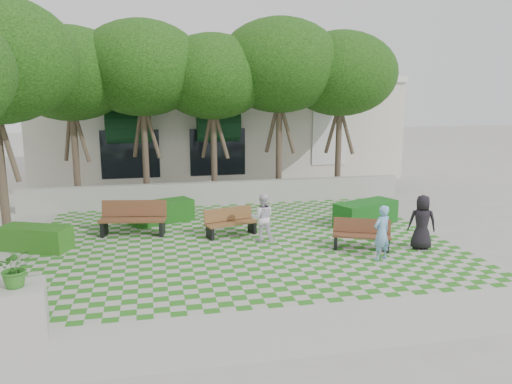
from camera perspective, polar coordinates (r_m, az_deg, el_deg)
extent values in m
plane|color=gray|center=(14.01, -0.73, -6.90)|extent=(90.00, 90.00, 0.00)
plane|color=#2B721E|center=(14.94, -1.48, -5.70)|extent=(12.00, 12.00, 0.00)
cube|color=#9E9B93|center=(9.78, 4.86, -15.36)|extent=(16.00, 2.00, 0.01)
cube|color=#9E9B93|center=(19.81, -4.24, -0.11)|extent=(15.00, 0.36, 0.90)
cube|color=#57301D|center=(14.45, 11.97, -4.91)|extent=(1.67, 1.09, 0.05)
cube|color=#57301D|center=(14.61, 12.01, -3.75)|extent=(1.52, 0.74, 0.40)
cube|color=black|center=(14.51, 9.10, -5.58)|extent=(0.26, 0.45, 0.39)
cube|color=black|center=(14.54, 14.77, -5.79)|extent=(0.26, 0.45, 0.39)
cube|color=brown|center=(15.45, -2.82, -3.58)|extent=(1.70, 0.94, 0.05)
cube|color=brown|center=(15.60, -3.21, -2.52)|extent=(1.59, 0.57, 0.41)
cube|color=black|center=(15.22, -5.27, -4.66)|extent=(0.22, 0.46, 0.40)
cube|color=black|center=(15.82, -0.45, -3.99)|extent=(0.22, 0.46, 0.40)
cube|color=#58331E|center=(15.92, -13.91, -3.09)|extent=(2.09, 0.96, 0.07)
cube|color=#58331E|center=(16.13, -13.74, -1.80)|extent=(2.01, 0.50, 0.51)
cube|color=black|center=(16.20, -16.97, -3.96)|extent=(0.21, 0.57, 0.49)
cube|color=black|center=(15.83, -10.68, -4.01)|extent=(0.21, 0.57, 0.49)
cube|color=#144B18|center=(17.16, 12.44, -2.38)|extent=(2.39, 1.67, 0.78)
cube|color=#164C14|center=(17.34, -10.71, -2.24)|extent=(2.25, 1.58, 0.73)
cube|color=#205316|center=(15.44, -23.89, -4.85)|extent=(2.10, 1.49, 0.68)
cube|color=#9E9B93|center=(10.36, -25.40, -12.12)|extent=(1.06, 1.06, 0.93)
imported|color=#327424|center=(10.07, -25.81, -7.78)|extent=(0.73, 0.66, 0.72)
imported|color=#75A5D6|center=(13.60, 14.17, -4.55)|extent=(0.63, 0.53, 1.49)
imported|color=black|center=(14.86, 18.44, -3.29)|extent=(0.89, 0.74, 1.56)
imported|color=white|center=(14.85, 0.74, -2.93)|extent=(0.79, 0.67, 1.45)
cylinder|color=#47382B|center=(21.01, -19.90, 3.68)|extent=(0.26, 0.26, 3.64)
ellipsoid|color=#1E4C11|center=(20.86, -20.52, 12.56)|extent=(4.80, 4.80, 3.60)
cylinder|color=#47382B|center=(20.79, -12.52, 4.25)|extent=(0.26, 0.26, 3.81)
ellipsoid|color=#1E4C11|center=(20.66, -12.94, 13.65)|extent=(5.00, 5.00, 3.75)
cylinder|color=#47382B|center=(20.97, -4.82, 4.23)|extent=(0.26, 0.26, 3.58)
ellipsoid|color=#1E4C11|center=(20.81, -4.97, 13.01)|extent=(4.60, 4.60, 3.45)
cylinder|color=#47382B|center=(21.47, 2.63, 4.88)|extent=(0.26, 0.26, 3.92)
ellipsoid|color=#1E4C11|center=(21.36, 2.72, 14.25)|extent=(5.20, 5.20, 3.90)
cylinder|color=#47382B|center=(22.32, 9.38, 4.70)|extent=(0.26, 0.26, 3.70)
ellipsoid|color=#1E4C11|center=(22.18, 9.66, 13.20)|extent=(4.80, 4.80, 3.60)
cylinder|color=#47382B|center=(16.82, -27.05, 1.62)|extent=(0.26, 0.26, 3.81)
cube|color=beige|center=(27.54, -4.52, 7.44)|extent=(18.00, 8.00, 5.00)
cube|color=white|center=(23.52, -3.30, 12.87)|extent=(18.00, 0.30, 0.30)
cube|color=black|center=(24.86, 8.32, 6.23)|extent=(1.40, 0.10, 2.40)
cylinder|color=#0D3217|center=(23.28, -14.34, 7.62)|extent=(3.00, 1.80, 1.80)
cube|color=black|center=(23.41, -14.17, 4.21)|extent=(2.60, 0.08, 2.20)
cylinder|color=#0D3217|center=(23.47, -4.45, 7.97)|extent=(3.00, 1.80, 1.80)
cube|color=black|center=(23.59, -4.40, 4.57)|extent=(2.60, 0.08, 2.20)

